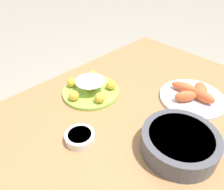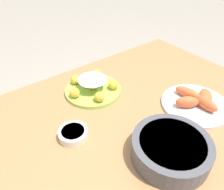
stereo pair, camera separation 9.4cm
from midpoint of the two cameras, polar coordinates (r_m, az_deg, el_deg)
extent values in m
cylinder|color=#A87547|center=(1.73, 6.20, 2.44)|extent=(0.06, 0.06, 0.69)
cube|color=#A87547|center=(0.93, 3.22, -5.34)|extent=(1.31, 0.94, 0.03)
cylinder|color=#99CC4C|center=(1.02, -8.19, 0.76)|extent=(0.26, 0.26, 0.02)
sphere|color=yellow|center=(0.96, -12.74, -0.24)|extent=(0.04, 0.04, 0.04)
sphere|color=yellow|center=(0.93, -6.10, -0.81)|extent=(0.04, 0.04, 0.04)
sphere|color=yellow|center=(1.01, -2.91, 2.63)|extent=(0.04, 0.04, 0.04)
sphere|color=yellow|center=(1.08, -7.61, 5.09)|extent=(0.04, 0.04, 0.04)
sphere|color=yellow|center=(1.05, -13.00, 3.16)|extent=(0.04, 0.04, 0.04)
ellipsoid|color=white|center=(0.99, -8.49, 3.59)|extent=(0.13, 0.13, 0.02)
sphere|color=yellow|center=(1.01, -8.34, 2.15)|extent=(0.04, 0.04, 0.04)
cylinder|color=#4C4C51|center=(0.77, 13.84, -12.13)|extent=(0.26, 0.26, 0.08)
cylinder|color=brown|center=(0.75, 14.20, -10.56)|extent=(0.21, 0.21, 0.01)
cylinder|color=silver|center=(0.81, -11.72, -10.88)|extent=(0.11, 0.11, 0.03)
cylinder|color=olive|center=(0.80, -11.84, -10.26)|extent=(0.08, 0.08, 0.01)
cylinder|color=silver|center=(1.03, 17.75, -0.86)|extent=(0.29, 0.29, 0.01)
ellipsoid|color=#E06033|center=(0.97, 16.07, -0.41)|extent=(0.10, 0.09, 0.05)
ellipsoid|color=#E06033|center=(1.00, 20.20, -0.39)|extent=(0.05, 0.11, 0.05)
ellipsoid|color=#E06033|center=(1.04, 19.82, 1.10)|extent=(0.13, 0.11, 0.04)
ellipsoid|color=#E06033|center=(1.03, 15.90, 1.89)|extent=(0.07, 0.12, 0.04)
camera|label=1|loc=(0.05, -92.86, -2.20)|focal=35.00mm
camera|label=2|loc=(0.05, 87.14, 2.20)|focal=35.00mm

